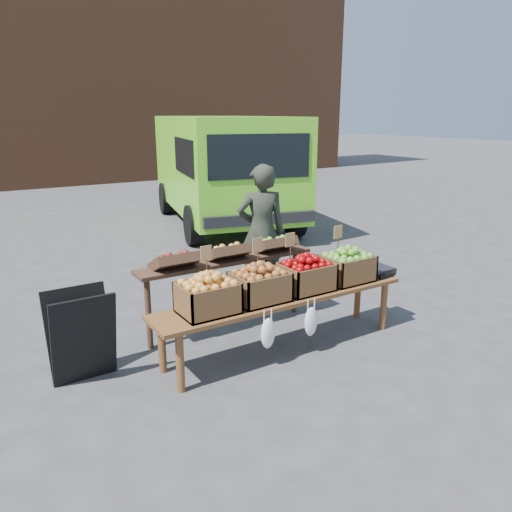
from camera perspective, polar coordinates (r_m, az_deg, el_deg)
ground at (r=5.47m, az=4.84°, el=-8.79°), size 80.00×80.00×0.00m
brick_building at (r=19.36m, az=-25.11°, el=22.63°), size 24.00×4.00×10.00m
delivery_van at (r=10.60m, az=-3.80°, el=9.59°), size 3.39×5.38×2.23m
vendor at (r=6.31m, az=0.62°, el=2.82°), size 0.72×0.60×1.70m
chalkboard_sign at (r=4.66m, az=-19.32°, el=-8.59°), size 0.55×0.31×0.83m
back_table at (r=5.38m, az=-3.27°, el=-3.19°), size 2.10×0.44×1.04m
display_bench at (r=5.01m, az=3.09°, el=-7.56°), size 2.70×0.56×0.57m
crate_golden_apples at (r=4.45m, az=-5.54°, el=-4.79°), size 0.50×0.40×0.28m
crate_russet_pears at (r=4.71m, az=0.44°, el=-3.54°), size 0.50×0.40×0.28m
crate_red_apples at (r=5.01m, az=5.73°, el=-2.40°), size 0.50×0.40×0.28m
crate_green_apples at (r=5.36m, az=10.37°, el=-1.38°), size 0.50×0.40×0.28m
weighing_scale at (r=5.67m, az=13.49°, el=-1.64°), size 0.34×0.30×0.08m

